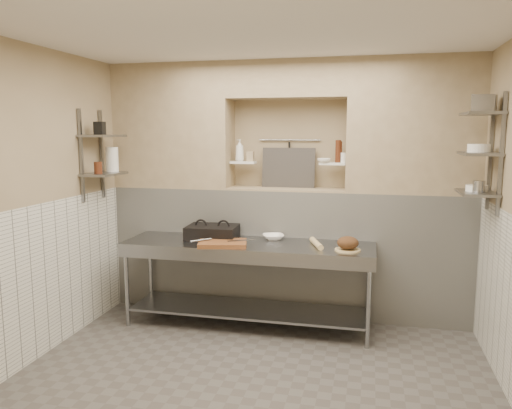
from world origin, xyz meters
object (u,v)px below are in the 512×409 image
(cutting_board, at_px, (223,243))
(prep_table, at_px, (247,267))
(rolling_pin, at_px, (316,243))
(panini_press, at_px, (212,232))
(bowl_alcove, at_px, (324,160))
(jug_left, at_px, (112,159))
(mixing_bowl, at_px, (273,237))
(bread_loaf, at_px, (348,243))
(bottle_soap, at_px, (240,150))

(cutting_board, bearing_deg, prep_table, 36.58)
(cutting_board, distance_m, rolling_pin, 0.95)
(panini_press, height_order, bowl_alcove, bowl_alcove)
(cutting_board, height_order, jug_left, jug_left)
(prep_table, bearing_deg, rolling_pin, 1.38)
(prep_table, xyz_separation_m, panini_press, (-0.42, 0.11, 0.33))
(cutting_board, bearing_deg, bowl_alcove, 35.93)
(mixing_bowl, xyz_separation_m, jug_left, (-1.75, -0.19, 0.82))
(rolling_pin, height_order, jug_left, jug_left)
(bread_loaf, bearing_deg, rolling_pin, 159.86)
(prep_table, distance_m, bowl_alcove, 1.41)
(bowl_alcove, bearing_deg, bread_loaf, -63.91)
(mixing_bowl, bearing_deg, jug_left, -173.89)
(bottle_soap, bearing_deg, jug_left, -159.51)
(cutting_board, xyz_separation_m, rolling_pin, (0.93, 0.18, 0.01))
(panini_press, bearing_deg, prep_table, -17.87)
(panini_press, bearing_deg, cutting_board, -56.72)
(prep_table, relative_size, bottle_soap, 10.58)
(mixing_bowl, bearing_deg, bowl_alcove, 30.23)
(mixing_bowl, height_order, jug_left, jug_left)
(rolling_pin, height_order, bottle_soap, bottle_soap)
(rolling_pin, distance_m, jug_left, 2.38)
(cutting_board, bearing_deg, bread_loaf, 2.87)
(panini_press, height_order, cutting_board, panini_press)
(bottle_soap, relative_size, bowl_alcove, 1.69)
(prep_table, height_order, rolling_pin, rolling_pin)
(bowl_alcove, bearing_deg, cutting_board, -144.07)
(mixing_bowl, bearing_deg, cutting_board, -138.57)
(cutting_board, relative_size, rolling_pin, 1.25)
(bottle_soap, xyz_separation_m, bowl_alcove, (0.94, -0.01, -0.10))
(cutting_board, height_order, bread_loaf, bread_loaf)
(bread_loaf, distance_m, jug_left, 2.67)
(prep_table, bearing_deg, mixing_bowl, 45.47)
(jug_left, bearing_deg, cutting_board, -8.95)
(mixing_bowl, bearing_deg, bottle_soap, 146.15)
(panini_press, distance_m, jug_left, 1.35)
(bread_loaf, height_order, bowl_alcove, bowl_alcove)
(prep_table, bearing_deg, cutting_board, -143.42)
(mixing_bowl, xyz_separation_m, bottle_soap, (-0.45, 0.30, 0.91))
(panini_press, distance_m, cutting_board, 0.34)
(bottle_soap, bearing_deg, rolling_pin, -28.98)
(panini_press, xyz_separation_m, rolling_pin, (1.13, -0.10, -0.04))
(panini_press, height_order, mixing_bowl, panini_press)
(prep_table, distance_m, mixing_bowl, 0.43)
(prep_table, height_order, jug_left, jug_left)
(panini_press, xyz_separation_m, bottle_soap, (0.20, 0.42, 0.86))
(mixing_bowl, bearing_deg, bread_loaf, -22.50)
(panini_press, distance_m, rolling_pin, 1.13)
(rolling_pin, bearing_deg, mixing_bowl, 155.99)
(panini_press, bearing_deg, rolling_pin, -7.42)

